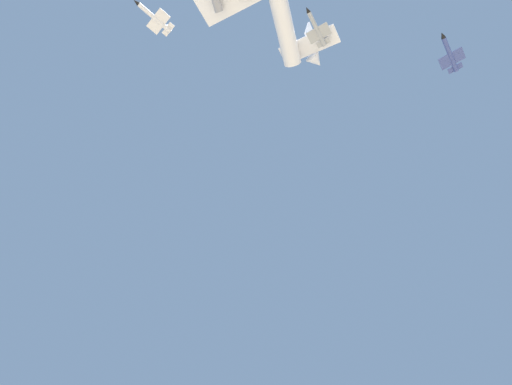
% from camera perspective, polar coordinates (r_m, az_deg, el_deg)
% --- Properties ---
extents(chase_jet_lead, '(14.65, 10.06, 4.00)m').
position_cam_1_polar(chase_jet_lead, '(166.16, 23.60, 15.91)').
color(chase_jet_lead, '#38478C').
extents(chase_jet_left_wing, '(15.31, 8.84, 4.00)m').
position_cam_1_polar(chase_jet_left_wing, '(164.32, -12.86, 20.97)').
color(chase_jet_left_wing, silver).
extents(chase_jet_high_escort, '(14.41, 10.59, 4.00)m').
position_cam_1_polar(chase_jet_high_escort, '(166.88, 7.78, 20.05)').
color(chase_jet_high_escort, '#999EA3').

